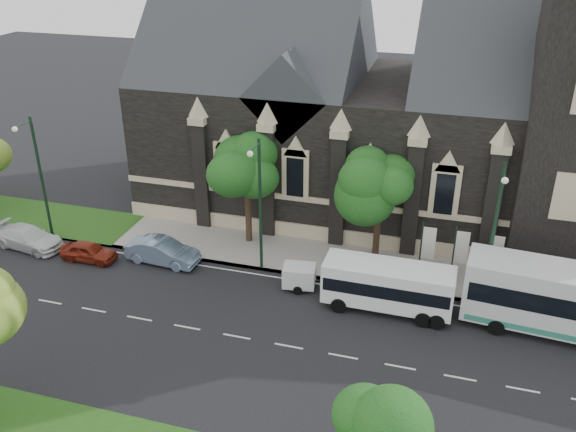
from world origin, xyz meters
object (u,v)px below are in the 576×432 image
at_px(street_lamp_mid, 259,199).
at_px(banner_flag_right, 492,255).
at_px(street_lamp_far, 38,172).
at_px(shuttle_bus, 388,284).
at_px(tree_walk_left, 251,166).
at_px(banner_flag_left, 426,246).
at_px(banner_flag_center, 459,250).
at_px(car_far_white, 28,238).
at_px(car_far_red, 89,252).
at_px(sedan, 162,251).
at_px(street_lamp_near, 495,228).
at_px(box_trailer, 299,276).
at_px(tree_walk_right, 384,180).

bearing_deg(street_lamp_mid, banner_flag_right, 7.60).
bearing_deg(street_lamp_far, shuttle_bus, -4.79).
xyz_separation_m(tree_walk_left, banner_flag_left, (12.08, -1.70, -3.35)).
height_order(banner_flag_center, car_far_white, banner_flag_center).
distance_m(banner_flag_center, car_far_red, 24.17).
relative_size(shuttle_bus, sedan, 1.51).
height_order(street_lamp_far, car_far_red, street_lamp_far).
distance_m(street_lamp_near, car_far_white, 30.87).
bearing_deg(street_lamp_far, box_trailer, -4.04).
bearing_deg(street_lamp_near, box_trailer, -173.04).
relative_size(tree_walk_left, banner_flag_left, 1.91).
bearing_deg(street_lamp_near, street_lamp_mid, 180.00).
xyz_separation_m(street_lamp_near, car_far_red, (-25.49, -2.03, -4.46)).
relative_size(tree_walk_left, banner_flag_right, 1.91).
distance_m(tree_walk_right, shuttle_bus, 7.15).
distance_m(street_lamp_far, box_trailer, 19.52).
distance_m(street_lamp_far, sedan, 10.38).
xyz_separation_m(tree_walk_right, street_lamp_mid, (-7.21, -3.62, -0.71)).
distance_m(street_lamp_far, banner_flag_right, 30.47).
bearing_deg(car_far_white, car_far_red, -86.82).
bearing_deg(sedan, street_lamp_mid, -78.47).
xyz_separation_m(banner_flag_left, banner_flag_center, (2.00, 0.00, 0.00)).
distance_m(banner_flag_left, car_far_red, 22.20).
distance_m(tree_walk_right, street_lamp_near, 7.72).
bearing_deg(banner_flag_center, car_far_red, -170.61).
relative_size(tree_walk_left, car_far_red, 2.00).
bearing_deg(shuttle_bus, banner_flag_right, 35.14).
bearing_deg(banner_flag_left, tree_walk_left, 171.98).
relative_size(street_lamp_near, street_lamp_far, 1.00).
bearing_deg(street_lamp_near, car_far_white, -176.91).
height_order(tree_walk_left, banner_flag_right, tree_walk_left).
height_order(banner_flag_left, car_far_white, banner_flag_left).
distance_m(tree_walk_right, box_trailer, 8.17).
bearing_deg(street_lamp_near, banner_flag_left, 152.82).
height_order(banner_flag_center, sedan, banner_flag_center).
distance_m(banner_flag_left, box_trailer, 8.12).
height_order(banner_flag_left, car_far_red, banner_flag_left).
relative_size(sedan, car_far_white, 0.96).
height_order(tree_walk_left, box_trailer, tree_walk_left).
xyz_separation_m(banner_flag_right, box_trailer, (-11.28, -3.25, -1.52)).
bearing_deg(sedan, box_trailer, -88.87).
relative_size(street_lamp_near, shuttle_bus, 1.20).
relative_size(tree_walk_right, banner_flag_left, 1.95).
bearing_deg(tree_walk_right, street_lamp_far, -171.14).
relative_size(tree_walk_right, street_lamp_near, 0.87).
relative_size(banner_flag_center, banner_flag_right, 1.00).
height_order(banner_flag_right, car_far_red, banner_flag_right).
xyz_separation_m(street_lamp_mid, banner_flag_right, (14.29, 1.91, -2.73)).
bearing_deg(street_lamp_near, shuttle_bus, -159.31).
relative_size(tree_walk_left, street_lamp_mid, 0.85).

